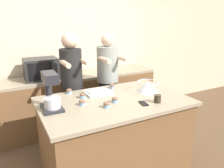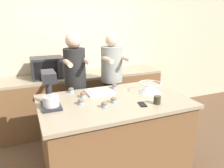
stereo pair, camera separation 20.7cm
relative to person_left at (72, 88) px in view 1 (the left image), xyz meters
name	(u,v)px [view 1 (the left image)]	position (x,y,z in m)	size (l,w,h in m)	color
ground_plane	(114,166)	(0.28, -0.75, -0.91)	(16.00, 16.00, 0.00)	brown
back_wall	(70,48)	(0.28, 0.94, 0.44)	(10.00, 0.06, 2.70)	beige
island_counter	(114,135)	(0.28, -0.75, -0.44)	(1.74, 1.09, 0.94)	brown
back_counter	(79,100)	(0.28, 0.59, -0.44)	(2.80, 0.60, 0.94)	brown
person_left	(72,88)	(0.00, 0.00, 0.00)	(0.32, 0.49, 1.70)	#232328
person_right	(108,85)	(0.57, 0.00, -0.04)	(0.34, 0.50, 1.66)	#232328
stand_mixer	(51,94)	(-0.44, -0.69, 0.21)	(0.20, 0.30, 0.40)	#232328
mixing_bowl	(148,86)	(0.81, -0.69, 0.10)	(0.30, 0.30, 0.13)	#BCBCC1
baking_tray	(98,92)	(0.20, -0.46, 0.05)	(0.33, 0.26, 0.04)	silver
microwave_oven	(41,69)	(-0.31, 0.59, 0.19)	(0.50, 0.37, 0.33)	black
cell_phone	(144,103)	(0.51, -1.02, 0.04)	(0.10, 0.15, 0.01)	black
drinking_glass	(158,99)	(0.68, -1.06, 0.08)	(0.08, 0.08, 0.09)	#332D1E
cupcake_0	(82,95)	(-0.03, -0.52, 0.06)	(0.07, 0.07, 0.06)	#759EC6
cupcake_1	(115,100)	(0.24, -0.83, 0.06)	(0.07, 0.07, 0.06)	#759EC6
cupcake_2	(82,102)	(-0.12, -0.74, 0.06)	(0.07, 0.07, 0.06)	#759EC6
cupcake_3	(112,86)	(0.46, -0.36, 0.06)	(0.07, 0.07, 0.06)	#759EC6
cupcake_4	(107,105)	(0.09, -0.92, 0.06)	(0.07, 0.07, 0.06)	#759EC6
cupcake_5	(69,91)	(-0.13, -0.28, 0.06)	(0.07, 0.07, 0.06)	#759EC6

